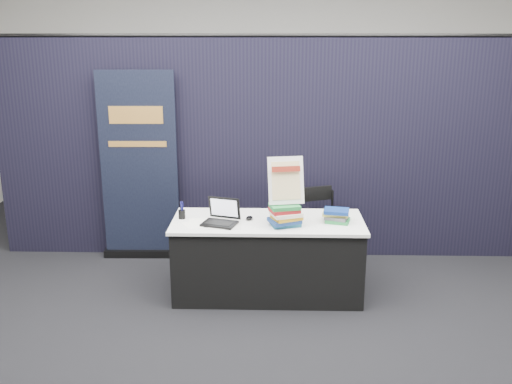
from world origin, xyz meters
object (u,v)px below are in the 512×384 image
(display_table, at_px, (268,257))
(stacking_chair, at_px, (315,227))
(book_stack_short, at_px, (337,216))
(laptop, at_px, (220,218))
(book_stack_tall, at_px, (285,215))
(pullup_banner, at_px, (140,178))
(info_sign, at_px, (286,181))

(display_table, distance_m, stacking_chair, 0.76)
(book_stack_short, height_order, stacking_chair, stacking_chair)
(laptop, bearing_deg, stacking_chair, 52.73)
(book_stack_tall, bearing_deg, stacking_chair, 65.43)
(display_table, xyz_separation_m, pullup_banner, (-1.41, 0.91, 0.55))
(book_stack_tall, bearing_deg, display_table, 137.25)
(display_table, xyz_separation_m, book_stack_tall, (0.16, -0.15, 0.48))
(book_stack_tall, distance_m, stacking_chair, 0.87)
(book_stack_tall, relative_size, book_stack_short, 1.18)
(book_stack_tall, bearing_deg, laptop, 175.63)
(pullup_banner, bearing_deg, laptop, -47.51)
(stacking_chair, bearing_deg, info_sign, -134.85)
(info_sign, height_order, pullup_banner, pullup_banner)
(book_stack_tall, height_order, pullup_banner, pullup_banner)
(info_sign, xyz_separation_m, stacking_chair, (0.33, 0.69, -0.67))
(laptop, relative_size, book_stack_tall, 1.19)
(display_table, height_order, stacking_chair, stacking_chair)
(info_sign, bearing_deg, pullup_banner, 136.55)
(laptop, distance_m, book_stack_tall, 0.61)
(book_stack_short, bearing_deg, book_stack_tall, -165.98)
(book_stack_short, xyz_separation_m, stacking_chair, (-0.15, 0.60, -0.32))
(laptop, distance_m, pullup_banner, 1.40)
(display_table, relative_size, book_stack_short, 7.14)
(stacking_chair, bearing_deg, book_stack_tall, -133.89)
(display_table, relative_size, book_stack_tall, 6.04)
(pullup_banner, bearing_deg, display_table, -33.95)
(pullup_banner, relative_size, stacking_chair, 2.36)
(book_stack_short, height_order, pullup_banner, pullup_banner)
(display_table, relative_size, stacking_chair, 2.04)
(book_stack_short, xyz_separation_m, pullup_banner, (-2.05, 0.94, 0.11))
(pullup_banner, height_order, stacking_chair, pullup_banner)
(book_stack_short, bearing_deg, stacking_chair, 104.08)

